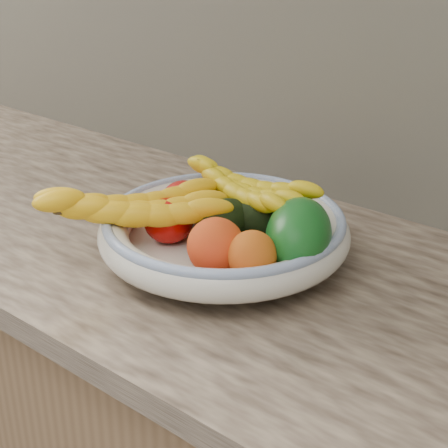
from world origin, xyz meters
TOP-DOWN VIEW (x-y plane):
  - fruit_bowl at (0.00, 1.66)m, footprint 0.39×0.39m
  - clementine_back_left at (-0.02, 1.74)m, footprint 0.06×0.06m
  - clementine_back_right at (0.05, 1.78)m, footprint 0.06×0.06m
  - clementine_back_mid at (0.00, 1.73)m, footprint 0.06×0.06m
  - tomato_left at (-0.11, 1.68)m, footprint 0.10×0.10m
  - tomato_near_left at (-0.07, 1.61)m, footprint 0.10×0.10m
  - avocado_center at (0.00, 1.66)m, footprint 0.08×0.11m
  - avocado_right at (0.04, 1.71)m, footprint 0.14×0.13m
  - green_mango at (0.13, 1.67)m, footprint 0.18×0.19m
  - peach_front at (0.05, 1.58)m, footprint 0.10×0.10m
  - peach_right at (0.11, 1.59)m, footprint 0.08×0.08m
  - banana_bunch_back at (-0.01, 1.73)m, footprint 0.28×0.14m
  - banana_bunch_front at (-0.10, 1.57)m, footprint 0.28×0.32m

SIDE VIEW (x-z plane):
  - fruit_bowl at x=0.00m, z-range 0.91..0.99m
  - clementine_back_left at x=-0.02m, z-range 0.93..0.98m
  - clementine_back_right at x=0.05m, z-range 0.93..0.98m
  - clementine_back_mid at x=0.00m, z-range 0.93..0.98m
  - tomato_left at x=-0.11m, z-range 0.93..1.00m
  - tomato_near_left at x=-0.07m, z-range 0.93..1.00m
  - avocado_center at x=0.00m, z-range 0.93..1.00m
  - avocado_right at x=0.04m, z-range 0.93..1.00m
  - peach_front at x=0.05m, z-range 0.92..1.01m
  - peach_right at x=0.11m, z-range 0.93..1.00m
  - green_mango at x=0.13m, z-range 0.91..1.04m
  - banana_bunch_front at x=-0.10m, z-range 0.94..1.02m
  - banana_bunch_back at x=-0.01m, z-range 0.95..1.03m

